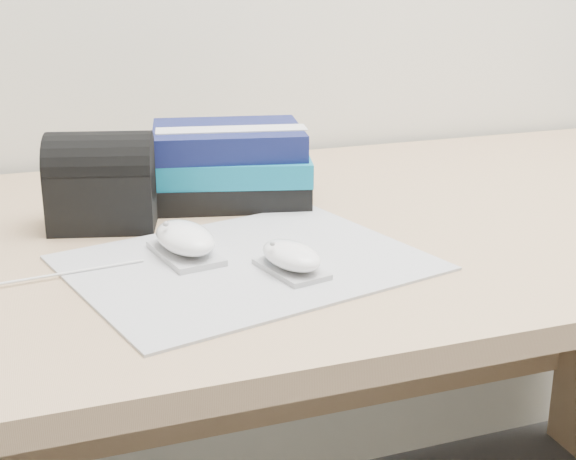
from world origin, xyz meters
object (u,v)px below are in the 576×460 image
object	(u,v)px
mouse_rear	(185,240)
pouch	(102,181)
desk	(292,353)
book_stack	(231,164)
mouse_front	(291,258)

from	to	relation	value
mouse_rear	pouch	world-z (taller)	pouch
desk	mouse_rear	bearing A→B (deg)	-140.35
desk	pouch	world-z (taller)	pouch
desk	pouch	xyz separation A→B (m)	(-0.27, -0.00, 0.30)
book_stack	pouch	distance (m)	0.21
desk	mouse_rear	world-z (taller)	mouse_rear
mouse_rear	mouse_front	world-z (taller)	mouse_rear
mouse_rear	book_stack	distance (m)	0.26
mouse_front	book_stack	bearing A→B (deg)	86.28
mouse_front	pouch	size ratio (longest dim) A/B	0.65
mouse_front	desk	bearing A→B (deg)	69.79
pouch	book_stack	bearing A→B (deg)	19.75
desk	mouse_rear	xyz separation A→B (m)	(-0.19, -0.16, 0.26)
book_stack	desk	bearing A→B (deg)	-44.07
mouse_rear	mouse_front	bearing A→B (deg)	-41.52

